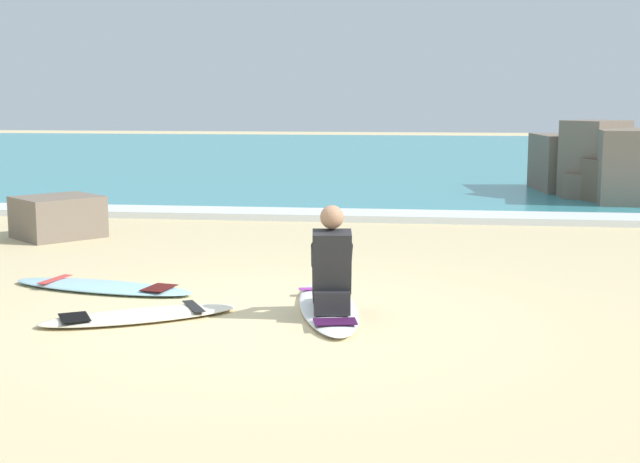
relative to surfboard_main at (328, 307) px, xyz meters
name	(u,v)px	position (x,y,z in m)	size (l,w,h in m)	color
ground_plane	(272,319)	(-0.46, -0.38, -0.04)	(80.00, 80.00, 0.00)	beige
sea	(387,157)	(-0.46, 19.80, 0.01)	(80.00, 28.00, 0.10)	teal
breaking_foam	(344,215)	(-0.46, 6.10, 0.02)	(80.00, 0.90, 0.11)	white
surfboard_main	(328,307)	(0.00, 0.00, 0.00)	(0.95, 2.20, 0.08)	white
surfer_seated	(332,270)	(0.06, -0.25, 0.40)	(0.43, 0.74, 0.95)	#232326
surfboard_spare_near	(103,287)	(-2.39, 0.57, 0.00)	(2.11, 0.94, 0.08)	#9ED1E5
surfboard_spare_far	(139,315)	(-1.63, -0.53, 0.00)	(1.78, 1.32, 0.08)	#EFE5C6
rock_outcrop_distant	(608,170)	(4.16, 8.84, 0.57)	(2.50, 3.68, 1.51)	brown
shoreline_rock	(58,217)	(-4.24, 3.72, 0.25)	(0.93, 1.06, 0.58)	#756656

